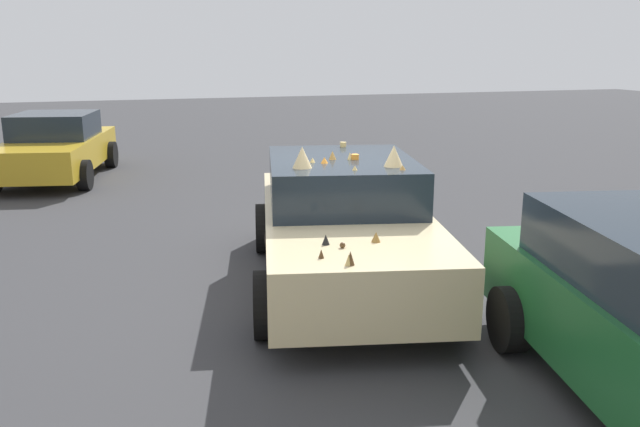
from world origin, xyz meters
TOP-DOWN VIEW (x-y plane):
  - ground_plane at (0.00, 0.00)m, footprint 60.00×60.00m
  - art_car_decorated at (0.07, -0.02)m, footprint 4.76×2.79m
  - parked_sedan_behind_left at (7.99, 3.76)m, footprint 4.39×2.54m

SIDE VIEW (x-z plane):
  - ground_plane at x=0.00m, z-range 0.00..0.00m
  - parked_sedan_behind_left at x=7.99m, z-range -0.02..1.38m
  - art_car_decorated at x=0.07m, z-range -0.10..1.61m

